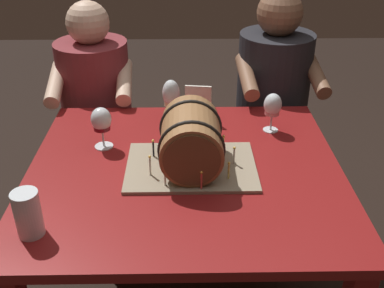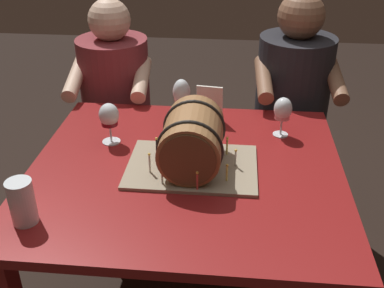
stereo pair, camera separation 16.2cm
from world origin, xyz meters
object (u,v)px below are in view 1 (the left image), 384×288
beer_pint (29,216)px  menu_card (199,103)px  wine_glass_rose (273,106)px  wine_glass_red (102,121)px  barrel_cake (192,143)px  person_seated_right (271,114)px  dining_table (186,193)px  person_seated_left (99,121)px  wine_glass_white (172,96)px

beer_pint → menu_card: size_ratio=0.90×
wine_glass_rose → wine_glass_red: bearing=-169.5°
barrel_cake → person_seated_right: 0.91m
dining_table → person_seated_left: 0.89m
dining_table → barrel_cake: 0.22m
dining_table → wine_glass_red: size_ratio=6.82×
barrel_cake → dining_table: bearing=174.6°
person_seated_left → wine_glass_rose: bearing=-30.6°
barrel_cake → wine_glass_white: barrel_cake is taller
beer_pint → menu_card: bearing=55.5°
wine_glass_rose → person_seated_right: bearing=78.9°
dining_table → beer_pint: (-0.45, -0.35, 0.17)m
beer_pint → person_seated_left: bearing=89.9°
barrel_cake → wine_glass_white: 0.35m
barrel_cake → wine_glass_rose: (0.33, 0.29, 0.00)m
wine_glass_rose → menu_card: size_ratio=1.02×
wine_glass_rose → menu_card: (-0.30, 0.11, -0.03)m
menu_card → person_seated_right: 0.59m
dining_table → wine_glass_white: bearing=99.1°
wine_glass_red → menu_card: bearing=31.7°
wine_glass_red → menu_card: wine_glass_red is taller
menu_card → person_seated_right: bearing=51.2°
beer_pint → person_seated_right: bearing=51.0°
wine_glass_red → menu_card: (0.37, 0.23, -0.03)m
barrel_cake → wine_glass_red: barrel_cake is taller
dining_table → menu_card: 0.44m
dining_table → person_seated_right: size_ratio=0.94×
menu_card → wine_glass_red: bearing=-140.6°
barrel_cake → beer_pint: size_ratio=3.21×
wine_glass_white → person_seated_left: size_ratio=0.18×
wine_glass_red → wine_glass_rose: (0.67, 0.12, -0.00)m
wine_glass_white → menu_card: wine_glass_white is taller
wine_glass_white → menu_card: 0.14m
beer_pint → menu_card: 0.90m
barrel_cake → wine_glass_rose: 0.44m
wine_glass_red → person_seated_left: 0.68m
person_seated_right → wine_glass_red: bearing=-141.8°
dining_table → wine_glass_red: bearing=153.0°
dining_table → barrel_cake: bearing=-5.4°
person_seated_left → dining_table: bearing=-59.5°
menu_card → person_seated_left: 0.68m
menu_card → wine_glass_rose: bearing=-12.2°
wine_glass_red → person_seated_left: size_ratio=0.14×
dining_table → wine_glass_red: wine_glass_red is taller
wine_glass_red → beer_pint: bearing=-104.9°
barrel_cake → wine_glass_white: (-0.08, 0.34, 0.03)m
person_seated_left → menu_card: bearing=-36.0°
dining_table → person_seated_left: person_seated_left is taller
wine_glass_rose → person_seated_right: person_seated_right is taller
barrel_cake → person_seated_left: person_seated_left is taller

